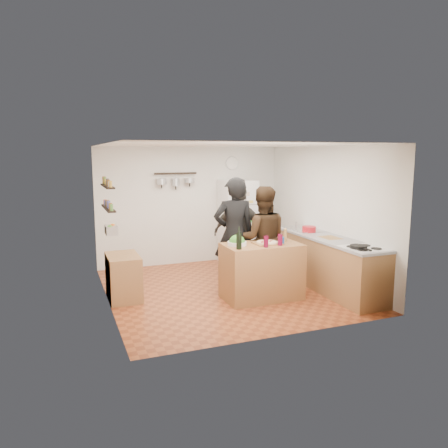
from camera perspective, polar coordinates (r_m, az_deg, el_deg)
name	(u,v)px	position (r m, az deg, el deg)	size (l,w,h in m)	color
room_shell	(218,216)	(7.82, -0.76, 1.04)	(4.20, 4.20, 4.20)	brown
prep_island	(262,271)	(7.20, 4.94, -6.16)	(1.25, 0.72, 0.91)	#995E38
pizza_board	(267,243)	(7.11, 5.65, -2.52)	(0.42, 0.34, 0.02)	brown
pizza	(267,242)	(7.11, 5.65, -2.37)	(0.34, 0.34, 0.02)	beige
salad_bowl	(237,243)	(6.97, 1.71, -2.56)	(0.31, 0.31, 0.06)	silver
wine_bottle	(239,241)	(6.67, 1.97, -2.23)	(0.08, 0.08, 0.26)	black
wine_glass_near	(266,242)	(6.85, 5.51, -2.30)	(0.07, 0.07, 0.18)	#51071E
wine_glass_far	(280,240)	(7.00, 7.34, -2.05)	(0.08, 0.08, 0.18)	#590722
pepper_mill	(285,236)	(7.33, 8.00, -1.58)	(0.06, 0.06, 0.18)	olive
salt_canister	(282,241)	(7.12, 7.60, -2.15)	(0.07, 0.07, 0.12)	navy
person_left	(234,234)	(7.50, 1.34, -1.36)	(0.72, 0.47, 1.97)	black
person_center	(262,238)	(7.58, 5.01, -1.89)	(0.88, 0.69, 1.81)	black
person_back	(241,234)	(8.13, 2.19, -1.28)	(1.03, 0.43, 1.77)	#2F2D29
counter_run	(327,263)	(7.92, 13.33, -5.00)	(0.63, 2.63, 0.90)	#9E7042
stove_top	(364,248)	(7.08, 17.80, -3.06)	(0.60, 0.62, 0.02)	white
skillet	(359,247)	(7.01, 17.17, -2.85)	(0.26, 0.26, 0.05)	black
sink	(303,229)	(8.53, 10.24, -0.71)	(0.50, 0.80, 0.03)	silver
cutting_board	(330,238)	(7.78, 13.71, -1.81)	(0.30, 0.40, 0.02)	olive
red_bowl	(309,229)	(8.23, 11.05, -0.67)	(0.25, 0.25, 0.11)	red
fridge	(238,222)	(9.47, 1.78, 0.32)	(0.70, 0.68, 1.80)	white
wall_clock	(232,163)	(9.66, 1.05, 7.95)	(0.30, 0.30, 0.03)	silver
spice_shelf_lower	(108,208)	(7.16, -14.87, 2.00)	(0.12, 1.00, 0.03)	black
spice_shelf_upper	(107,186)	(7.13, -14.99, 4.79)	(0.12, 1.00, 0.03)	black
produce_basket	(111,230)	(7.22, -14.52, -0.75)	(0.18, 0.35, 0.14)	silver
side_table	(124,277)	(7.36, -12.99, -6.76)	(0.50, 0.80, 0.73)	#A97B47
pot_rack	(176,173)	(9.18, -6.35, 6.58)	(0.90, 0.04, 0.04)	black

